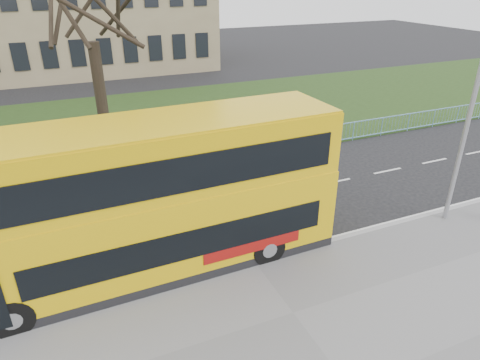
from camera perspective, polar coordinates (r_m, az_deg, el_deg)
name	(u,v)px	position (r m, az deg, el deg)	size (l,w,h in m)	color
ground	(235,239)	(15.43, -0.62, -7.92)	(120.00, 120.00, 0.00)	black
kerb	(254,262)	(14.23, 1.84, -10.88)	(80.00, 0.20, 0.14)	gray
grass_verge	(148,122)	(27.93, -12.18, 7.51)	(80.00, 15.40, 0.08)	#213613
guard_railing	(182,159)	(20.70, -7.74, 2.82)	(40.00, 0.12, 1.10)	#7CB8DC
bare_tree	(89,17)	(21.99, -19.45, 19.79)	(9.35, 9.35, 13.35)	black
yellow_bus	(151,197)	(12.96, -11.82, -2.28)	(11.56, 2.95, 4.82)	#DFB209
street_lamp	(470,102)	(16.53, 28.35, 9.13)	(1.76, 0.33, 8.30)	#919399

